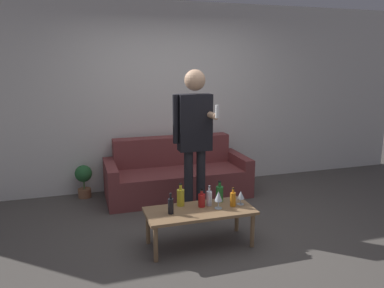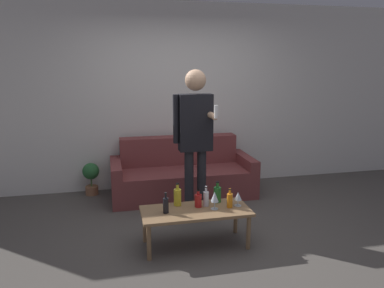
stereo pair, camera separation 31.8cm
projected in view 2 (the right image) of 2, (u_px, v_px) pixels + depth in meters
ground_plane at (213, 240)px, 3.97m from camera, size 16.00×16.00×0.00m
wall_back at (178, 97)px, 5.53m from camera, size 8.00×0.06×2.70m
couch at (182, 175)px, 5.31m from camera, size 1.98×0.83×0.80m
coffee_table at (196, 214)px, 3.79m from camera, size 1.10×0.49×0.39m
bottle_orange at (166, 205)px, 3.68m from camera, size 0.06×0.06×0.21m
bottle_green at (230, 200)px, 3.82m from camera, size 0.06×0.06×0.20m
bottle_dark at (177, 197)px, 3.88m from camera, size 0.08×0.08×0.24m
bottle_yellow at (198, 200)px, 3.83m from camera, size 0.07×0.07×0.19m
bottle_red at (206, 198)px, 3.86m from camera, size 0.06×0.06×0.21m
bottle_clear at (217, 194)px, 3.97m from camera, size 0.08×0.08×0.23m
wine_glass_near at (215, 197)px, 3.77m from camera, size 0.08×0.08×0.18m
wine_glass_far at (238, 197)px, 3.86m from camera, size 0.08×0.08×0.15m
person_standing_front at (195, 132)px, 4.24m from camera, size 0.45×0.44×1.77m
potted_plant at (91, 176)px, 5.29m from camera, size 0.23×0.23×0.46m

